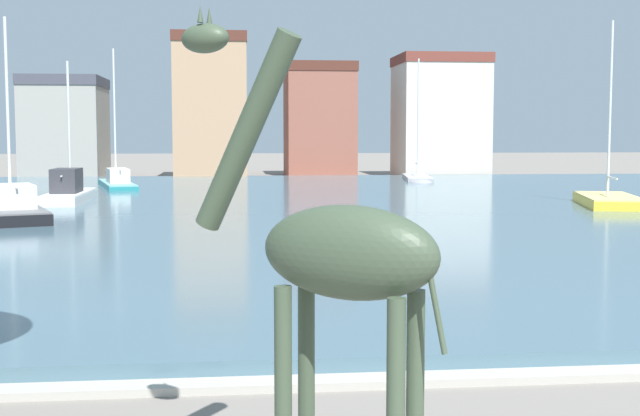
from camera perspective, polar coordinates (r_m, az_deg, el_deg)
name	(u,v)px	position (r m, az deg, el deg)	size (l,w,h in m)	color
harbor_water	(282,208)	(39.21, -2.61, 0.00)	(85.06, 53.92, 0.34)	#476675
quay_edge_coping	(397,380)	(12.53, 5.20, -11.50)	(85.06, 0.50, 0.12)	#ADA89E
giraffe_statue	(334,261)	(7.64, 0.98, -3.63)	(2.47, 1.94, 4.84)	#3D4C38
sailboat_black	(11,212)	(34.98, -20.12, -0.26)	(4.39, 7.63, 8.06)	black
sailboat_grey	(418,180)	(59.63, 6.61, 1.89)	(2.73, 7.87, 8.80)	#939399
sailboat_white	(70,195)	(42.89, -16.47, 0.85)	(1.70, 7.42, 7.09)	white
sailboat_teal	(116,184)	(54.10, -13.58, 1.61)	(3.72, 9.88, 8.82)	teal
sailboat_yellow	(607,203)	(41.28, 18.76, 0.35)	(3.93, 7.29, 8.72)	gold
townhouse_end_terrace	(66,128)	(70.79, -16.78, 5.19)	(6.09, 7.61, 8.09)	gray
townhouse_wide_warehouse	(211,107)	(68.57, -7.38, 6.75)	(5.73, 7.73, 11.36)	tan
townhouse_corner_house	(319,120)	(72.15, -0.06, 5.96)	(5.79, 6.64, 9.50)	#8E5142
townhouse_tall_gabled	(440,116)	(71.66, 8.08, 6.15)	(7.24, 6.73, 10.09)	beige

